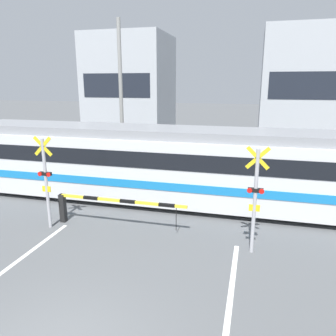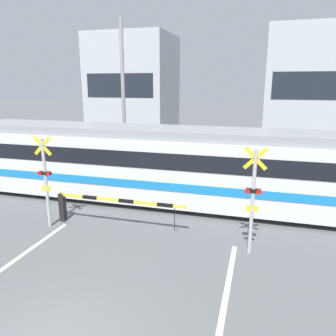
{
  "view_description": "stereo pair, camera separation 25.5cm",
  "coord_description": "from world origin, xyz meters",
  "px_view_note": "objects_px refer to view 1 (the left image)",
  "views": [
    {
      "loc": [
        3.34,
        -4.32,
        5.02
      ],
      "look_at": [
        0.0,
        8.38,
        1.6
      ],
      "focal_mm": 35.0,
      "sensor_mm": 36.0,
      "label": 1
    },
    {
      "loc": [
        3.59,
        -4.25,
        5.02
      ],
      "look_at": [
        0.0,
        8.38,
        1.6
      ],
      "focal_mm": 35.0,
      "sensor_mm": 36.0,
      "label": 2
    }
  ],
  "objects_px": {
    "commuter_train": "(174,164)",
    "crossing_barrier_far": "(221,171)",
    "crossing_signal_left": "(46,179)",
    "crossing_signal_right": "(255,196)",
    "crossing_barrier_near": "(97,204)"
  },
  "relations": [
    {
      "from": "commuter_train",
      "to": "crossing_barrier_far",
      "type": "distance_m",
      "value": 3.32
    },
    {
      "from": "commuter_train",
      "to": "crossing_signal_left",
      "type": "relative_size",
      "value": 5.71
    },
    {
      "from": "crossing_signal_right",
      "to": "crossing_barrier_far",
      "type": "bearing_deg",
      "value": 104.35
    },
    {
      "from": "commuter_train",
      "to": "crossing_barrier_far",
      "type": "relative_size",
      "value": 3.93
    },
    {
      "from": "crossing_barrier_far",
      "to": "crossing_signal_left",
      "type": "height_order",
      "value": "crossing_signal_left"
    },
    {
      "from": "crossing_barrier_far",
      "to": "commuter_train",
      "type": "bearing_deg",
      "value": -122.98
    },
    {
      "from": "crossing_barrier_near",
      "to": "crossing_barrier_far",
      "type": "distance_m",
      "value": 6.83
    },
    {
      "from": "crossing_barrier_far",
      "to": "crossing_signal_left",
      "type": "relative_size",
      "value": 1.45
    },
    {
      "from": "crossing_barrier_far",
      "to": "crossing_signal_right",
      "type": "xyz_separation_m",
      "value": [
        1.59,
        -6.2,
        1.0
      ]
    },
    {
      "from": "crossing_signal_left",
      "to": "crossing_signal_right",
      "type": "xyz_separation_m",
      "value": [
        7.01,
        0.0,
        0.0
      ]
    },
    {
      "from": "crossing_barrier_near",
      "to": "commuter_train",
      "type": "bearing_deg",
      "value": 54.71
    },
    {
      "from": "crossing_barrier_far",
      "to": "crossing_signal_right",
      "type": "distance_m",
      "value": 6.48
    },
    {
      "from": "crossing_barrier_near",
      "to": "crossing_signal_left",
      "type": "relative_size",
      "value": 1.45
    },
    {
      "from": "crossing_barrier_near",
      "to": "crossing_barrier_far",
      "type": "bearing_deg",
      "value": 55.79
    },
    {
      "from": "crossing_barrier_far",
      "to": "crossing_signal_right",
      "type": "bearing_deg",
      "value": -75.65
    }
  ]
}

